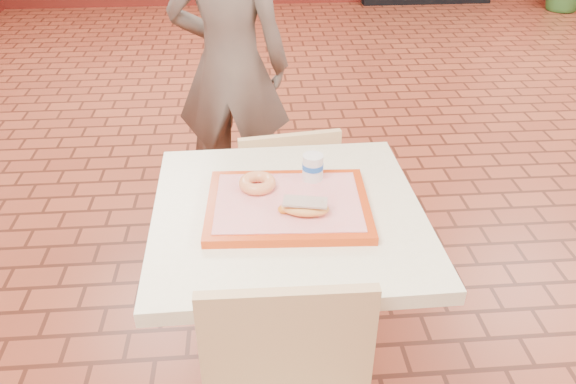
{
  "coord_description": "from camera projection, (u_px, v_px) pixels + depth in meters",
  "views": [
    {
      "loc": [
        -1.09,
        -2.19,
        1.76
      ],
      "look_at": [
        -0.98,
        -0.83,
        0.9
      ],
      "focal_mm": 35.0,
      "sensor_mm": 36.0,
      "label": 1
    }
  ],
  "objects": [
    {
      "name": "wainscot_band",
      "position": [
        485.0,
        159.0,
        2.6
      ],
      "size": [
        8.0,
        10.0,
        1.0
      ],
      "color": "#551610",
      "rests_on": "ground"
    },
    {
      "name": "chair_main_back",
      "position": [
        285.0,
        203.0,
        2.34
      ],
      "size": [
        0.44,
        0.44,
        0.84
      ],
      "rotation": [
        0.0,
        0.0,
        3.28
      ],
      "color": "#E6C58A",
      "rests_on": "ground"
    },
    {
      "name": "main_table",
      "position": [
        288.0,
        279.0,
        1.8
      ],
      "size": [
        0.79,
        0.79,
        0.84
      ],
      "rotation": [
        0.0,
        0.0,
        0.02
      ],
      "color": "beige",
      "rests_on": "ground"
    },
    {
      "name": "paper_cup",
      "position": [
        313.0,
        167.0,
        1.72
      ],
      "size": [
        0.07,
        0.07,
        0.08
      ],
      "rotation": [
        0.0,
        0.0,
        0.28
      ],
      "color": "silver",
      "rests_on": "serving_tray"
    },
    {
      "name": "customer",
      "position": [
        230.0,
        66.0,
        2.76
      ],
      "size": [
        0.65,
        0.48,
        1.62
      ],
      "primitive_type": "imported",
      "rotation": [
        0.0,
        0.0,
        2.97
      ],
      "color": "brown",
      "rests_on": "ground"
    },
    {
      "name": "long_john_donut",
      "position": [
        304.0,
        208.0,
        1.57
      ],
      "size": [
        0.15,
        0.09,
        0.04
      ],
      "rotation": [
        0.0,
        0.0,
        -0.19
      ],
      "color": "#DD8C40",
      "rests_on": "serving_tray"
    },
    {
      "name": "serving_tray",
      "position": [
        288.0,
        205.0,
        1.65
      ],
      "size": [
        0.47,
        0.37,
        0.03
      ],
      "rotation": [
        0.0,
        0.0,
        -0.05
      ],
      "color": "#BB370E",
      "rests_on": "main_table"
    },
    {
      "name": "ring_donut",
      "position": [
        257.0,
        183.0,
        1.69
      ],
      "size": [
        0.15,
        0.15,
        0.04
      ],
      "primitive_type": "torus",
      "rotation": [
        0.0,
        0.0,
        -0.39
      ],
      "color": "#DD8650",
      "rests_on": "serving_tray"
    }
  ]
}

